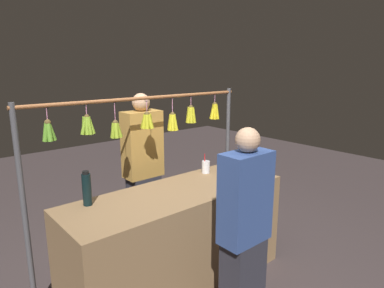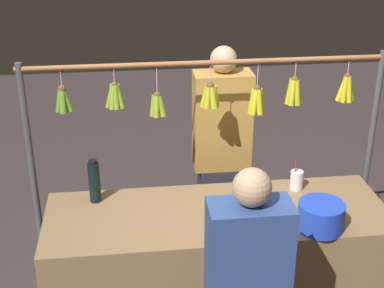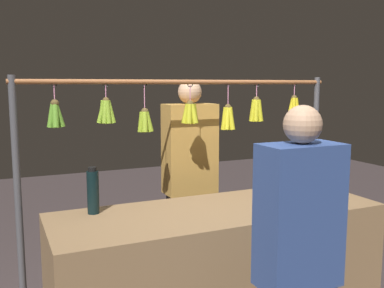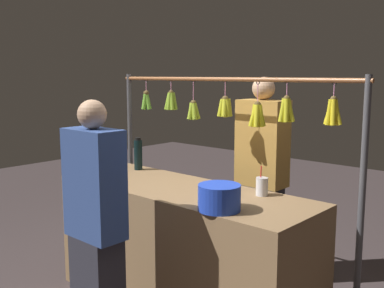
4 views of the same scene
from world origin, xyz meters
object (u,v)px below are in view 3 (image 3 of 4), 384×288
(blue_bucket, at_px, (315,196))
(customer_person, at_px, (297,278))
(vendor_person, at_px, (190,189))
(water_bottle, at_px, (93,191))
(drink_cup, at_px, (272,183))

(blue_bucket, bearing_deg, customer_person, 44.42)
(vendor_person, bearing_deg, customer_person, 84.54)
(water_bottle, distance_m, vendor_person, 1.08)
(water_bottle, relative_size, drink_cup, 1.38)
(drink_cup, relative_size, customer_person, 0.13)
(blue_bucket, bearing_deg, vendor_person, -69.71)
(drink_cup, height_order, customer_person, customer_person)
(drink_cup, distance_m, customer_person, 1.15)
(blue_bucket, relative_size, customer_person, 0.16)
(vendor_person, bearing_deg, water_bottle, 33.16)
(drink_cup, bearing_deg, blue_bucket, 89.97)
(blue_bucket, distance_m, vendor_person, 1.13)
(blue_bucket, relative_size, drink_cup, 1.28)
(water_bottle, xyz_separation_m, blue_bucket, (-1.28, 0.47, -0.06))
(water_bottle, relative_size, blue_bucket, 1.08)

